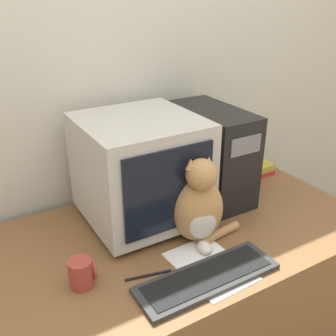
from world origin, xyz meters
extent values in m
cube|color=beige|center=(0.00, 0.90, 1.25)|extent=(7.00, 0.05, 2.50)
cube|color=brown|center=(0.00, 0.42, 0.39)|extent=(1.60, 0.84, 0.77)
cube|color=#BCB7AD|center=(-0.04, 0.59, 0.79)|extent=(0.31, 0.27, 0.02)
cube|color=#BCB7AD|center=(-0.04, 0.59, 1.00)|extent=(0.44, 0.45, 0.41)
cube|color=black|center=(-0.04, 0.36, 1.00)|extent=(0.35, 0.01, 0.32)
cube|color=black|center=(0.32, 0.60, 0.98)|extent=(0.21, 0.43, 0.41)
cube|color=slate|center=(0.32, 0.39, 1.09)|extent=(0.15, 0.01, 0.07)
cube|color=#2D2D2D|center=(-0.03, 0.13, 0.78)|extent=(0.50, 0.16, 0.02)
cube|color=black|center=(-0.03, 0.13, 0.79)|extent=(0.45, 0.12, 0.00)
ellipsoid|color=#B7844C|center=(0.07, 0.34, 0.90)|extent=(0.23, 0.20, 0.25)
ellipsoid|color=beige|center=(0.05, 0.29, 0.88)|extent=(0.11, 0.07, 0.14)
sphere|color=#B7844C|center=(0.06, 0.32, 1.06)|extent=(0.14, 0.14, 0.11)
cone|color=#B7844C|center=(0.02, 0.33, 1.11)|extent=(0.04, 0.04, 0.04)
cone|color=#B7844C|center=(0.09, 0.31, 1.11)|extent=(0.04, 0.04, 0.04)
ellipsoid|color=beige|center=(0.04, 0.26, 0.79)|extent=(0.07, 0.09, 0.04)
cylinder|color=#B7844C|center=(0.15, 0.30, 0.79)|extent=(0.19, 0.06, 0.03)
cube|color=red|center=(0.67, 0.69, 0.79)|extent=(0.14, 0.18, 0.02)
cube|color=gold|center=(0.66, 0.69, 0.81)|extent=(0.15, 0.18, 0.03)
cylinder|color=black|center=(-0.19, 0.24, 0.78)|extent=(0.16, 0.04, 0.01)
cube|color=white|center=(0.01, 0.18, 0.78)|extent=(0.22, 0.31, 0.00)
cylinder|color=#9E382D|center=(-0.40, 0.31, 0.82)|extent=(0.08, 0.08, 0.10)
torus|color=#9E382D|center=(-0.36, 0.31, 0.82)|extent=(0.01, 0.07, 0.07)
camera|label=1|loc=(-0.67, -0.68, 1.66)|focal=42.00mm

